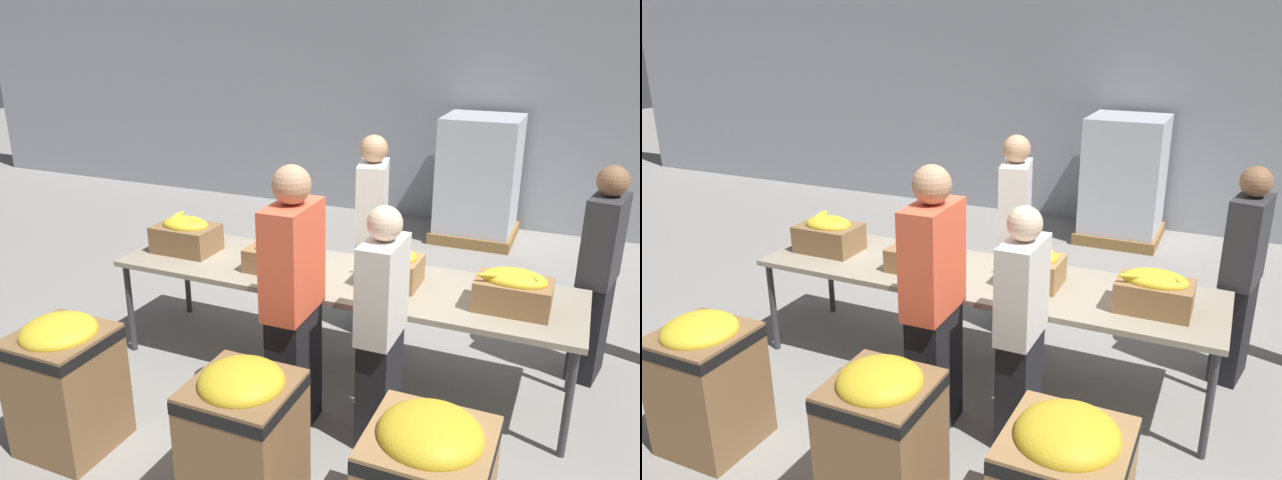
{
  "view_description": "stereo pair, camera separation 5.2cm",
  "coord_description": "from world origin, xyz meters",
  "views": [
    {
      "loc": [
        1.54,
        -3.86,
        2.51
      ],
      "look_at": [
        -0.19,
        0.08,
        0.99
      ],
      "focal_mm": 35.0,
      "sensor_mm": 36.0,
      "label": 1
    },
    {
      "loc": [
        1.59,
        -3.84,
        2.51
      ],
      "look_at": [
        -0.19,
        0.08,
        0.99
      ],
      "focal_mm": 35.0,
      "sensor_mm": 36.0,
      "label": 2
    }
  ],
  "objects": [
    {
      "name": "banana_box_3",
      "position": [
        1.22,
        -0.08,
        0.91
      ],
      "size": [
        0.47,
        0.31,
        0.27
      ],
      "color": "olive",
      "rests_on": "sorting_table"
    },
    {
      "name": "banana_box_2",
      "position": [
        0.39,
        0.01,
        0.91
      ],
      "size": [
        0.43,
        0.32,
        0.28
      ],
      "color": "#A37A4C",
      "rests_on": "sorting_table"
    },
    {
      "name": "donation_bin_0",
      "position": [
        -1.18,
        -1.48,
        0.46
      ],
      "size": [
        0.53,
        0.53,
        0.87
      ],
      "color": "olive",
      "rests_on": "ground_plane"
    },
    {
      "name": "sorting_table",
      "position": [
        0.0,
        0.0,
        0.73
      ],
      "size": [
        3.37,
        0.88,
        0.78
      ],
      "color": "#9E937F",
      "rests_on": "ground_plane"
    },
    {
      "name": "banana_box_1",
      "position": [
        -0.44,
        -0.1,
        0.88
      ],
      "size": [
        0.46,
        0.3,
        0.24
      ],
      "color": "olive",
      "rests_on": "sorting_table"
    },
    {
      "name": "ground_plane",
      "position": [
        0.0,
        0.0,
        0.0
      ],
      "size": [
        30.0,
        30.0,
        0.0
      ],
      "primitive_type": "plane",
      "color": "gray"
    },
    {
      "name": "volunteer_2",
      "position": [
        -0.03,
        0.78,
        0.83
      ],
      "size": [
        0.32,
        0.49,
        1.67
      ],
      "rotation": [
        0.0,
        0.0,
        -1.34
      ],
      "color": "#2D3856",
      "rests_on": "ground_plane"
    },
    {
      "name": "banana_box_0",
      "position": [
        -1.3,
        -0.02,
        0.92
      ],
      "size": [
        0.48,
        0.34,
        0.3
      ],
      "color": "olive",
      "rests_on": "sorting_table"
    },
    {
      "name": "pallet_stack_0",
      "position": [
        0.37,
        3.51,
        0.73
      ],
      "size": [
        0.95,
        0.95,
        1.48
      ],
      "color": "olive",
      "rests_on": "ground_plane"
    },
    {
      "name": "donation_bin_1",
      "position": [
        0.06,
        -1.48,
        0.45
      ],
      "size": [
        0.54,
        0.54,
        0.85
      ],
      "color": "olive",
      "rests_on": "ground_plane"
    },
    {
      "name": "volunteer_3",
      "position": [
        -0.0,
        -0.75,
        0.87
      ],
      "size": [
        0.24,
        0.47,
        1.74
      ],
      "rotation": [
        0.0,
        0.0,
        1.59
      ],
      "color": "black",
      "rests_on": "ground_plane"
    },
    {
      "name": "wall_back",
      "position": [
        0.0,
        4.1,
        2.0
      ],
      "size": [
        16.0,
        0.08,
        4.0
      ],
      "color": "#9399A3",
      "rests_on": "ground_plane"
    },
    {
      "name": "volunteer_1",
      "position": [
        0.54,
        -0.67,
        0.77
      ],
      "size": [
        0.21,
        0.41,
        1.54
      ],
      "rotation": [
        0.0,
        0.0,
        1.57
      ],
      "color": "black",
      "rests_on": "ground_plane"
    },
    {
      "name": "volunteer_0",
      "position": [
        1.71,
        0.69,
        0.79
      ],
      "size": [
        0.3,
        0.46,
        1.6
      ],
      "rotation": [
        0.0,
        0.0,
        -1.77
      ],
      "color": "black",
      "rests_on": "ground_plane"
    }
  ]
}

